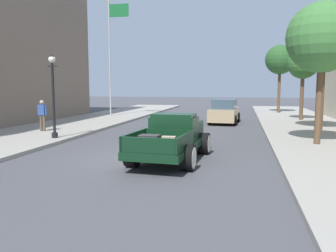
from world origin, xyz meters
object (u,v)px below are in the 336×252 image
object	(u,v)px
hotrod_truck_dark_green	(173,137)
street_tree_third	(303,64)
pedestrian_sidewalk_left	(42,114)
street_tree_farthest	(280,60)
flagpole	(112,46)
car_background_tan	(225,112)
street_lamp_near	(53,90)
street_tree_nearest	(322,38)
street_tree_second	(324,42)

from	to	relation	value
hotrod_truck_dark_green	street_tree_third	world-z (taller)	street_tree_third
pedestrian_sidewalk_left	street_tree_farthest	world-z (taller)	street_tree_farthest
flagpole	car_background_tan	bearing A→B (deg)	-15.67
hotrod_truck_dark_green	street_tree_farthest	world-z (taller)	street_tree_farthest
hotrod_truck_dark_green	street_lamp_near	xyz separation A→B (m)	(-6.17, 2.69, 1.63)
street_tree_nearest	street_tree_second	size ratio (longest dim) A/B	0.91
car_background_tan	street_tree_third	distance (m)	6.59
street_lamp_near	street_tree_third	world-z (taller)	street_tree_third
street_tree_nearest	street_tree_farthest	distance (m)	17.81
street_lamp_near	street_tree_third	distance (m)	17.28
street_lamp_near	street_tree_second	world-z (taller)	street_tree_second
street_tree_farthest	pedestrian_sidewalk_left	bearing A→B (deg)	-129.64
flagpole	street_tree_third	xyz separation A→B (m)	(14.48, -0.54, -1.67)
pedestrian_sidewalk_left	street_tree_third	xyz separation A→B (m)	(14.55, 9.58, 3.01)
car_background_tan	street_tree_second	size ratio (longest dim) A/B	0.69
pedestrian_sidewalk_left	flagpole	xyz separation A→B (m)	(0.07, 10.12, 4.68)
pedestrian_sidewalk_left	flagpole	size ratio (longest dim) A/B	0.18
street_tree_farthest	street_tree_second	bearing A→B (deg)	-85.53
flagpole	street_tree_farthest	bearing A→B (deg)	25.07
hotrod_truck_dark_green	car_background_tan	distance (m)	12.38
street_tree_nearest	street_tree_second	distance (m)	5.20
car_background_tan	street_tree_third	xyz separation A→B (m)	(5.32, 2.03, 3.33)
street_tree_second	street_tree_third	distance (m)	5.92
street_tree_second	street_tree_farthest	distance (m)	12.80
hotrod_truck_dark_green	car_background_tan	size ratio (longest dim) A/B	1.14
pedestrian_sidewalk_left	street_tree_nearest	xyz separation A→B (m)	(13.50, -1.33, 3.37)
car_background_tan	street_tree_farthest	distance (m)	10.78
hotrod_truck_dark_green	street_tree_nearest	bearing A→B (deg)	32.51
street_lamp_near	street_tree_third	xyz separation A→B (m)	(12.62, 11.67, 1.71)
flagpole	street_tree_farthest	xyz separation A→B (m)	(13.58, 6.35, -0.88)
car_background_tan	street_tree_second	distance (m)	7.83
hotrod_truck_dark_green	street_lamp_near	bearing A→B (deg)	156.47
flagpole	street_tree_nearest	world-z (taller)	flagpole
hotrod_truck_dark_green	street_tree_third	xyz separation A→B (m)	(6.45, 14.36, 3.34)
street_tree_second	street_tree_farthest	size ratio (longest dim) A/B	1.04
street_tree_farthest	street_tree_third	bearing A→B (deg)	-82.56
car_background_tan	street_lamp_near	world-z (taller)	street_lamp_near
flagpole	street_tree_nearest	size ratio (longest dim) A/B	1.59
street_tree_nearest	street_lamp_near	bearing A→B (deg)	-176.25
hotrod_truck_dark_green	street_tree_nearest	distance (m)	7.40
hotrod_truck_dark_green	street_tree_nearest	world-z (taller)	street_tree_nearest
hotrod_truck_dark_green	flagpole	world-z (taller)	flagpole
hotrod_truck_dark_green	street_tree_second	size ratio (longest dim) A/B	0.79
hotrod_truck_dark_green	street_tree_second	bearing A→B (deg)	52.37
street_tree_second	street_tree_third	size ratio (longest dim) A/B	1.25
car_background_tan	street_tree_second	world-z (taller)	street_tree_second
pedestrian_sidewalk_left	street_tree_nearest	distance (m)	13.98
pedestrian_sidewalk_left	flagpole	world-z (taller)	flagpole
hotrod_truck_dark_green	street_tree_second	distance (m)	11.50
car_background_tan	pedestrian_sidewalk_left	size ratio (longest dim) A/B	2.67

